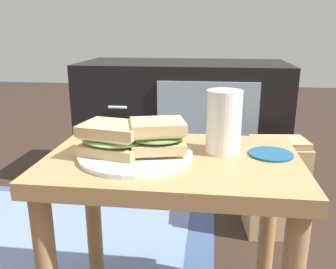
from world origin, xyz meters
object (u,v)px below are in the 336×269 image
sandwich_back (158,136)px  beer_glass (224,123)px  plate (136,155)px  coaster (271,154)px  tv_cabinet (183,122)px  sandwich_front (113,138)px  paper_bag (275,187)px

sandwich_back → beer_glass: size_ratio=1.00×
plate → coaster: (0.30, 0.05, -0.00)m
tv_cabinet → sandwich_front: tv_cabinet is taller
coaster → paper_bag: 0.55m
beer_glass → coaster: beer_glass is taller
beer_glass → coaster: 0.13m
sandwich_back → paper_bag: size_ratio=0.40×
beer_glass → paper_bag: beer_glass is taller
sandwich_back → coaster: 0.26m
sandwich_front → sandwich_back: (0.10, 0.01, 0.01)m
coaster → beer_glass: bearing=176.0°
beer_glass → paper_bag: (0.21, 0.45, -0.35)m
sandwich_back → paper_bag: (0.35, 0.50, -0.33)m
sandwich_back → tv_cabinet: bearing=91.3°
plate → beer_glass: bearing=16.7°
beer_glass → coaster: bearing=-4.0°
tv_cabinet → coaster: tv_cabinet is taller
beer_glass → paper_bag: bearing=64.5°
coaster → paper_bag: coaster is taller
plate → sandwich_front: bearing=-173.5°
tv_cabinet → plate: size_ratio=3.84×
sandwich_back → coaster: (0.25, 0.04, -0.05)m
tv_cabinet → plate: (-0.03, -0.96, 0.17)m
sandwich_back → plate: bearing=-173.5°
sandwich_back → beer_glass: (0.14, 0.05, 0.02)m
tv_cabinet → plate: bearing=-91.6°
sandwich_back → coaster: bearing=10.1°
plate → sandwich_back: bearing=6.5°
coaster → plate: bearing=-170.5°
paper_bag → sandwich_front: bearing=-131.5°
sandwich_back → coaster: size_ratio=1.45×
tv_cabinet → coaster: (0.27, -0.91, 0.17)m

